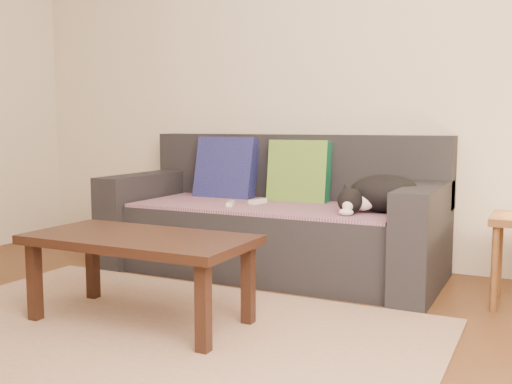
% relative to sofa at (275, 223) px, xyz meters
% --- Properties ---
extents(ground, '(4.50, 4.50, 0.00)m').
position_rel_sofa_xyz_m(ground, '(0.00, -1.57, -0.31)').
color(ground, brown).
rests_on(ground, ground).
extents(back_wall, '(4.50, 0.04, 2.60)m').
position_rel_sofa_xyz_m(back_wall, '(0.00, 0.43, 0.99)').
color(back_wall, beige).
rests_on(back_wall, ground).
extents(sofa, '(2.10, 0.94, 0.87)m').
position_rel_sofa_xyz_m(sofa, '(0.00, 0.00, 0.00)').
color(sofa, '#232328').
rests_on(sofa, ground).
extents(throw_blanket, '(1.66, 0.74, 0.02)m').
position_rel_sofa_xyz_m(throw_blanket, '(0.00, -0.09, 0.12)').
color(throw_blanket, '#492B52').
rests_on(throw_blanket, sofa).
extents(cushion_navy, '(0.43, 0.20, 0.45)m').
position_rel_sofa_xyz_m(cushion_navy, '(-0.45, 0.17, 0.32)').
color(cushion_navy, '#151352').
rests_on(cushion_navy, throw_blanket).
extents(cushion_green, '(0.41, 0.15, 0.42)m').
position_rel_sofa_xyz_m(cushion_green, '(0.10, 0.17, 0.32)').
color(cushion_green, '#0C4F34').
rests_on(cushion_green, throw_blanket).
extents(cat, '(0.50, 0.44, 0.22)m').
position_rel_sofa_xyz_m(cat, '(0.72, -0.11, 0.23)').
color(cat, black).
rests_on(cat, throw_blanket).
extents(wii_remote_a, '(0.07, 0.15, 0.03)m').
position_rel_sofa_xyz_m(wii_remote_a, '(-0.08, -0.09, 0.15)').
color(wii_remote_a, white).
rests_on(wii_remote_a, throw_blanket).
extents(wii_remote_b, '(0.09, 0.15, 0.03)m').
position_rel_sofa_xyz_m(wii_remote_b, '(-0.17, -0.28, 0.15)').
color(wii_remote_b, white).
rests_on(wii_remote_b, throw_blanket).
extents(rug, '(2.50, 1.80, 0.01)m').
position_rel_sofa_xyz_m(rug, '(0.00, -1.42, -0.30)').
color(rug, tan).
rests_on(rug, ground).
extents(coffee_table, '(1.06, 0.53, 0.42)m').
position_rel_sofa_xyz_m(coffee_table, '(-0.14, -1.23, 0.06)').
color(coffee_table, black).
rests_on(coffee_table, rug).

